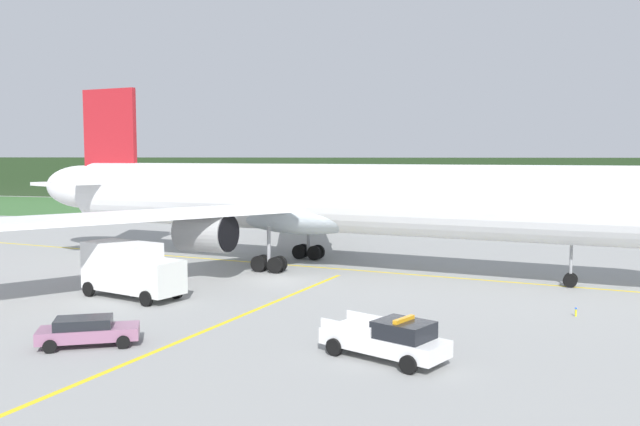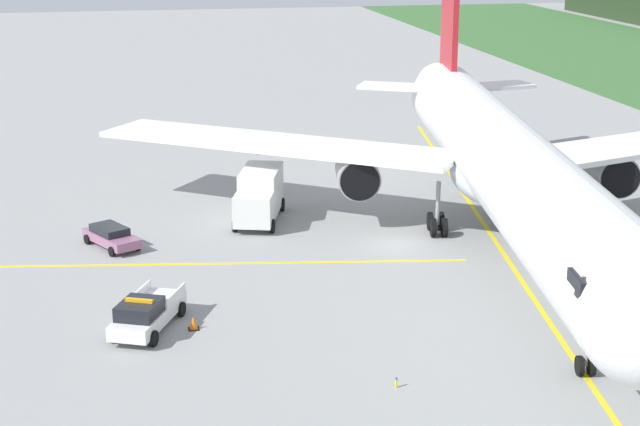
# 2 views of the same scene
# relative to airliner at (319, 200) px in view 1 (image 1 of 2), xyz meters

# --- Properties ---
(ground) EXTENTS (320.00, 320.00, 0.00)m
(ground) POSITION_rel_airliner_xyz_m (-1.56, -6.08, -5.24)
(ground) COLOR gray
(grass_verge) EXTENTS (320.00, 37.70, 0.04)m
(grass_verge) POSITION_rel_airliner_xyz_m (-1.56, 49.19, -5.22)
(grass_verge) COLOR #386532
(grass_verge) RESTS_ON ground
(distant_tree_line) EXTENTS (288.00, 6.97, 8.31)m
(distant_tree_line) POSITION_rel_airliner_xyz_m (-1.56, 73.80, -1.09)
(distant_tree_line) COLOR #24361E
(distant_tree_line) RESTS_ON ground
(taxiway_centerline_main) EXTENTS (72.75, 11.76, 0.01)m
(taxiway_centerline_main) POSITION_rel_airliner_xyz_m (0.74, -0.12, -5.24)
(taxiway_centerline_main) COLOR yellow
(taxiway_centerline_main) RESTS_ON ground
(taxiway_centerline_spur) EXTENTS (6.21, 37.56, 0.01)m
(taxiway_centerline_spur) POSITION_rel_airliner_xyz_m (-0.66, -21.61, -5.24)
(taxiway_centerline_spur) COLOR yellow
(taxiway_centerline_spur) RESTS_ON ground
(airliner) EXTENTS (55.64, 51.05, 14.52)m
(airliner) POSITION_rel_airliner_xyz_m (0.00, 0.00, 0.00)
(airliner) COLOR white
(airliner) RESTS_ON ground
(ops_pickup_truck) EXTENTS (5.86, 4.05, 1.94)m
(ops_pickup_truck) POSITION_rel_airliner_xyz_m (9.15, -21.60, -4.34)
(ops_pickup_truck) COLOR silver
(ops_pickup_truck) RESTS_ON ground
(catering_truck) EXTENTS (7.08, 4.26, 3.49)m
(catering_truck) POSITION_rel_airliner_xyz_m (-8.07, -13.59, -3.48)
(catering_truck) COLOR silver
(catering_truck) RESTS_ON ground
(staff_car) EXTENTS (4.68, 3.61, 1.30)m
(staff_car) POSITION_rel_airliner_xyz_m (-4.33, -23.23, -4.54)
(staff_car) COLOR #8C5B7A
(staff_car) RESTS_ON ground
(apron_cone) EXTENTS (0.54, 0.54, 0.67)m
(apron_cone) POSITION_rel_airliner_xyz_m (9.45, -19.35, -4.92)
(apron_cone) COLOR black
(apron_cone) RESTS_ON ground
(taxiway_edge_light_east) EXTENTS (0.12, 0.12, 0.49)m
(taxiway_edge_light_east) POSITION_rel_airliner_xyz_m (17.56, -11.34, -4.98)
(taxiway_edge_light_east) COLOR yellow
(taxiway_edge_light_east) RESTS_ON ground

